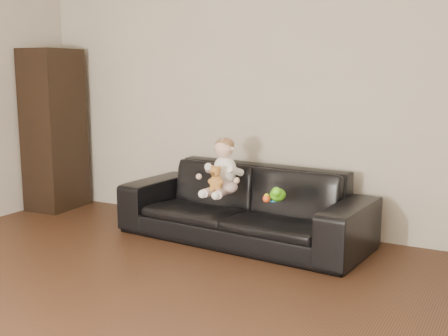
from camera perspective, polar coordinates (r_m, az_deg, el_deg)
The scene contains 9 objects.
wall_back at distance 5.02m, azimuth 5.17°, elevation 8.48°, with size 5.00×5.00×0.00m, color #B4AB97.
sofa at distance 4.72m, azimuth 1.95°, elevation -3.74°, with size 2.11×0.82×0.62m, color black.
cabinet at distance 6.02m, azimuth -16.86°, elevation 3.72°, with size 0.41×0.56×1.63m, color black.
shelf_item at distance 5.98m, azimuth -16.91°, elevation 7.22°, with size 0.18×0.25×0.28m, color silver.
baby at distance 4.62m, azimuth -0.08°, elevation -0.18°, with size 0.33×0.41×0.47m.
teddy_bear at distance 4.50m, azimuth -0.83°, elevation -1.09°, with size 0.11×0.12×0.20m.
toy_green at distance 4.42m, azimuth 5.48°, elevation -2.73°, with size 0.12×0.15×0.10m, color #5AD118.
toy_rattle at distance 4.38m, azimuth 4.35°, elevation -3.13°, with size 0.06×0.06×0.06m, color #E74D1B.
toy_blue_disc at distance 4.44m, azimuth 4.95°, elevation -3.28°, with size 0.09×0.09×0.01m, color #187DC2.
Camera 1 is at (1.99, -1.86, 1.42)m, focal length 45.00 mm.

